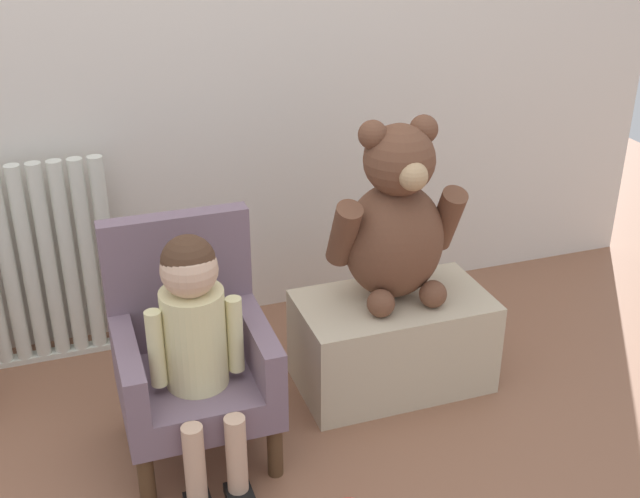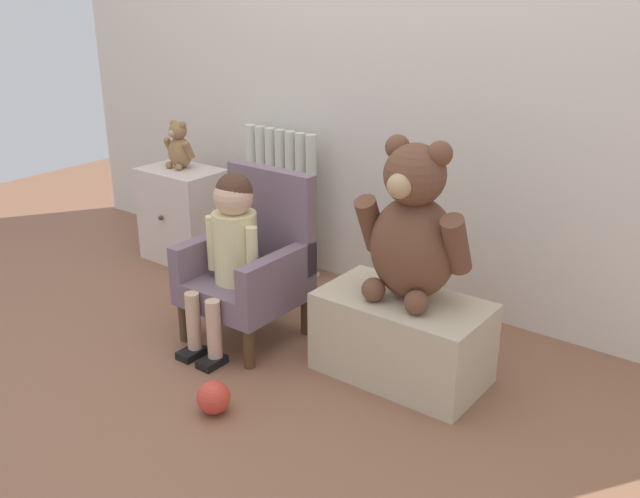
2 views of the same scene
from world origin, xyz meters
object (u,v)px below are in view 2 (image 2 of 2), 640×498
at_px(child_armchair, 252,264).
at_px(radiator, 281,201).
at_px(small_dresser, 184,215).
at_px(large_teddy_bear, 413,230).
at_px(low_bench, 402,337).
at_px(small_teddy_bear, 179,147).
at_px(child_figure, 231,238).
at_px(toy_ball, 214,397).

bearing_deg(child_armchair, radiator, 120.50).
relative_size(small_dresser, child_armchair, 0.71).
bearing_deg(small_dresser, large_teddy_bear, -10.82).
height_order(small_dresser, large_teddy_bear, large_teddy_bear).
xyz_separation_m(child_armchair, low_bench, (0.66, 0.08, -0.15)).
bearing_deg(small_teddy_bear, child_armchair, -25.88).
bearing_deg(child_armchair, small_teddy_bear, 154.12).
height_order(child_figure, low_bench, child_figure).
height_order(child_armchair, toy_ball, child_armchair).
relative_size(child_armchair, small_teddy_bear, 2.83).
distance_m(child_figure, large_teddy_bear, 0.71).
height_order(child_figure, large_teddy_bear, large_teddy_bear).
bearing_deg(low_bench, radiator, 152.71).
relative_size(child_armchair, toy_ball, 5.80).
distance_m(child_figure, low_bench, 0.74).
distance_m(small_dresser, child_figure, 0.99).
xyz_separation_m(child_figure, low_bench, (0.66, 0.19, -0.29)).
relative_size(low_bench, toy_ball, 5.22).
bearing_deg(child_armchair, low_bench, 6.60).
bearing_deg(small_teddy_bear, radiator, 20.23).
distance_m(radiator, toy_ball, 1.31).
relative_size(child_figure, large_teddy_bear, 1.21).
height_order(radiator, toy_ball, radiator).
distance_m(child_armchair, child_figure, 0.18).
bearing_deg(small_teddy_bear, toy_ball, -39.33).
distance_m(child_figure, small_teddy_bear, 1.00).
relative_size(small_dresser, toy_ball, 4.13).
bearing_deg(small_teddy_bear, low_bench, -12.58).
distance_m(child_armchair, large_teddy_bear, 0.72).
distance_m(small_dresser, toy_ball, 1.44).
xyz_separation_m(small_teddy_bear, toy_ball, (1.13, -0.92, -0.52)).
relative_size(radiator, child_figure, 1.01).
bearing_deg(small_dresser, small_teddy_bear, 135.22).
bearing_deg(child_figure, child_armchair, 90.00).
relative_size(child_figure, low_bench, 1.15).
bearing_deg(toy_ball, large_teddy_bear, 58.36).
xyz_separation_m(child_armchair, large_teddy_bear, (0.66, 0.11, 0.26)).
bearing_deg(toy_ball, child_figure, 124.99).
bearing_deg(child_armchair, small_dresser, 154.72).
bearing_deg(small_dresser, child_armchair, -25.28).
bearing_deg(toy_ball, child_armchair, 118.67).
xyz_separation_m(radiator, child_figure, (0.35, -0.71, 0.10)).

